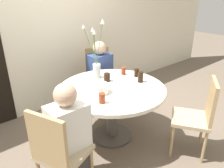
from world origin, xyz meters
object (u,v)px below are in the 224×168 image
object	(u,v)px
flower_vase	(96,61)
drink_glass_3	(137,73)
chair_far_back	(199,113)
chair_left_flank	(98,73)
drink_glass_2	(140,77)
drink_glass_4	(107,77)
side_plate	(113,75)
person_woman	(100,77)
birthday_cake	(100,88)
drink_glass_0	(102,98)
drink_glass_1	(123,71)
person_guest	(70,141)
chair_right_flank	(58,150)

from	to	relation	value
flower_vase	drink_glass_3	xyz separation A→B (m)	(0.42, -0.31, -0.17)
chair_far_back	chair_left_flank	bearing A→B (deg)	-120.23
drink_glass_2	drink_glass_4	bearing A→B (deg)	135.48
side_plate	drink_glass_3	world-z (taller)	drink_glass_3
person_woman	flower_vase	bearing A→B (deg)	-132.00
flower_vase	person_woman	xyz separation A→B (m)	(0.35, 0.38, -0.43)
birthday_cake	side_plate	xyz separation A→B (m)	(0.45, 0.31, -0.05)
drink_glass_0	drink_glass_1	distance (m)	0.85
drink_glass_0	drink_glass_1	bearing A→B (deg)	31.95
chair_far_back	drink_glass_3	xyz separation A→B (m)	(-0.07, 0.89, 0.24)
drink_glass_3	person_woman	bearing A→B (deg)	96.28
person_guest	chair_right_flank	bearing A→B (deg)	-157.92
chair_far_back	drink_glass_3	bearing A→B (deg)	-118.04
chair_right_flank	drink_glass_3	xyz separation A→B (m)	(1.39, 0.42, 0.24)
chair_right_flank	flower_vase	size ratio (longest dim) A/B	1.21
person_woman	person_guest	xyz separation A→B (m)	(-1.17, -1.06, 0.00)
drink_glass_3	chair_left_flank	bearing A→B (deg)	90.16
drink_glass_4	birthday_cake	bearing A→B (deg)	-142.97
chair_right_flank	drink_glass_4	size ratio (longest dim) A/B	8.67
chair_right_flank	drink_glass_4	xyz separation A→B (m)	(1.00, 0.56, 0.24)
chair_left_flank	drink_glass_0	size ratio (longest dim) A/B	8.51
drink_glass_0	drink_glass_4	world-z (taller)	drink_glass_0
person_woman	person_guest	distance (m)	1.58
side_plate	drink_glass_2	size ratio (longest dim) A/B	1.36
chair_right_flank	person_guest	distance (m)	0.16
side_plate	chair_left_flank	bearing A→B (deg)	70.33
flower_vase	drink_glass_4	xyz separation A→B (m)	(0.03, -0.18, -0.17)
flower_vase	birthday_cake	bearing A→B (deg)	-122.86
flower_vase	person_woman	world-z (taller)	flower_vase
birthday_cake	flower_vase	bearing A→B (deg)	57.14
birthday_cake	drink_glass_4	world-z (taller)	birthday_cake
chair_right_flank	chair_far_back	distance (m)	1.54
drink_glass_1	person_guest	world-z (taller)	person_guest
side_plate	drink_glass_0	size ratio (longest dim) A/B	1.69
drink_glass_3	drink_glass_4	bearing A→B (deg)	161.14
flower_vase	drink_glass_1	distance (m)	0.41
birthday_cake	chair_left_flank	bearing A→B (deg)	53.71
chair_left_flank	person_woman	xyz separation A→B (m)	(-0.07, -0.14, -0.01)
chair_right_flank	drink_glass_1	bearing A→B (deg)	-87.80
chair_far_back	side_plate	size ratio (longest dim) A/B	5.04
side_plate	person_guest	world-z (taller)	person_guest
chair_far_back	person_guest	size ratio (longest dim) A/B	0.85
drink_glass_2	birthday_cake	bearing A→B (deg)	171.83
person_woman	person_guest	bearing A→B (deg)	-137.83
chair_left_flank	drink_glass_2	distance (m)	1.03
drink_glass_1	drink_glass_4	distance (m)	0.32
chair_far_back	side_plate	xyz separation A→B (m)	(-0.29, 1.12, 0.19)
chair_far_back	side_plate	bearing A→B (deg)	-108.15
side_plate	drink_glass_4	size ratio (longest dim) A/B	1.72
drink_glass_0	person_woman	xyz separation A→B (m)	(0.72, 0.98, -0.26)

